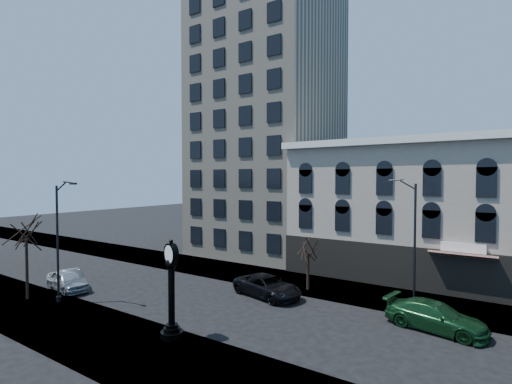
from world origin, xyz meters
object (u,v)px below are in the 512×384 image
Objects in this scene: street_clock at (171,293)px; street_lamp_near at (63,209)px; car_near_b at (71,280)px; car_near_a at (67,281)px.

street_clock is 11.50m from street_lamp_near.
street_clock is 1.19× the size of car_near_b.
car_near_a is at bearing -139.61° from car_near_b.
street_lamp_near is at bearing -108.58° from car_near_b.
street_lamp_near is at bearing -114.74° from car_near_a.
street_lamp_near is 7.32m from car_near_b.
car_near_a is (-13.83, 1.85, -1.81)m from street_clock.
car_near_a is at bearing 142.89° from street_lamp_near.
street_clock is 14.07m from car_near_a.
street_lamp_near is (-10.69, -0.18, 4.24)m from street_clock.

